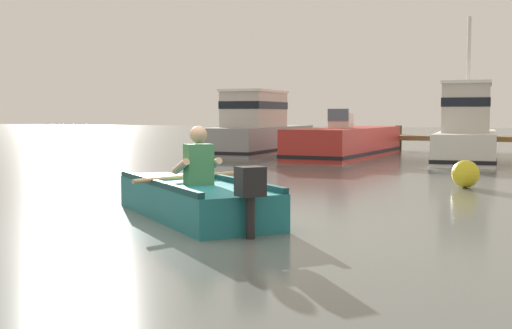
{
  "coord_description": "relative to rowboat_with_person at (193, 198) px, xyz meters",
  "views": [
    {
      "loc": [
        3.97,
        -7.14,
        1.35
      ],
      "look_at": [
        -0.03,
        2.52,
        0.55
      ],
      "focal_mm": 47.15,
      "sensor_mm": 36.0,
      "label": 1
    }
  ],
  "objects": [
    {
      "name": "moored_boat_grey",
      "position": [
        -4.54,
        13.39,
        0.53
      ],
      "size": [
        1.87,
        6.53,
        2.12
      ],
      "color": "gray",
      "rests_on": "ground"
    },
    {
      "name": "moored_boat_white",
      "position": [
        2.31,
        12.46,
        0.56
      ],
      "size": [
        1.98,
        6.75,
        4.1
      ],
      "color": "white",
      "rests_on": "ground"
    },
    {
      "name": "mooring_buoy",
      "position": [
        2.96,
        4.96,
        0.0
      ],
      "size": [
        0.5,
        0.5,
        0.5
      ],
      "primitive_type": "sphere",
      "color": "yellow",
      "rests_on": "ground"
    },
    {
      "name": "moored_boat_red",
      "position": [
        -1.3,
        12.54,
        0.18
      ],
      "size": [
        2.28,
        6.28,
        1.49
      ],
      "color": "#B72D28",
      "rests_on": "ground"
    },
    {
      "name": "rowboat_with_person",
      "position": [
        0.0,
        0.0,
        0.0
      ],
      "size": [
        3.18,
        2.93,
        1.19
      ],
      "color": "#1E727A",
      "rests_on": "ground"
    },
    {
      "name": "ground_plane",
      "position": [
        0.12,
        -0.57,
        -0.25
      ],
      "size": [
        120.0,
        120.0,
        0.0
      ],
      "primitive_type": "plane",
      "color": "slate"
    }
  ]
}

